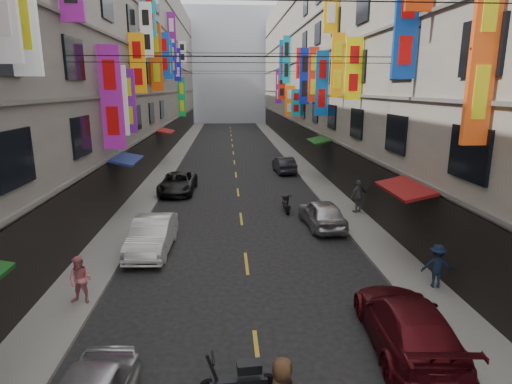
{
  "coord_description": "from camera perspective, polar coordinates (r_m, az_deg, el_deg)",
  "views": [
    {
      "loc": [
        -0.72,
        2.08,
        6.82
      ],
      "look_at": [
        -0.12,
        10.76,
        4.7
      ],
      "focal_mm": 30.0,
      "sensor_mm": 36.0,
      "label": 1
    }
  ],
  "objects": [
    {
      "name": "car_right_mid",
      "position": [
        21.69,
        8.78,
        -2.83
      ],
      "size": [
        1.94,
        4.27,
        1.42
      ],
      "primitive_type": "imported",
      "rotation": [
        0.0,
        0.0,
        3.2
      ],
      "color": "#BBBBC0",
      "rests_on": "ground"
    },
    {
      "name": "scooter_crossing",
      "position": [
        10.5,
        -2.2,
        -23.7
      ],
      "size": [
        1.8,
        0.5,
        1.14
      ],
      "rotation": [
        0.0,
        0.0,
        1.64
      ],
      "color": "black",
      "rests_on": "ground"
    },
    {
      "name": "pedestrian_lfar",
      "position": [
        14.92,
        -22.37,
        -10.78
      ],
      "size": [
        0.83,
        0.64,
        1.56
      ],
      "primitive_type": "imported",
      "rotation": [
        0.0,
        0.0,
        -0.16
      ],
      "color": "#D37079",
      "rests_on": "sidewalk_left"
    },
    {
      "name": "car_left_far",
      "position": [
        28.94,
        -10.38,
        1.18
      ],
      "size": [
        2.39,
        4.88,
        1.33
      ],
      "primitive_type": "imported",
      "rotation": [
        0.0,
        0.0,
        -0.04
      ],
      "color": "black",
      "rests_on": "ground"
    },
    {
      "name": "scooter_far_right",
      "position": [
        24.26,
        4.04,
        -1.59
      ],
      "size": [
        0.5,
        1.8,
        1.14
      ],
      "rotation": [
        0.0,
        0.0,
        3.15
      ],
      "color": "black",
      "rests_on": "ground"
    },
    {
      "name": "car_right_far",
      "position": [
        35.43,
        3.76,
        3.64
      ],
      "size": [
        1.65,
        4.08,
        1.32
      ],
      "primitive_type": "imported",
      "rotation": [
        0.0,
        0.0,
        3.21
      ],
      "color": "#27272F",
      "rests_on": "ground"
    },
    {
      "name": "building_row_left",
      "position": [
        41.57,
        -20.57,
        16.53
      ],
      "size": [
        10.14,
        90.0,
        19.0
      ],
      "color": "gray",
      "rests_on": "ground"
    },
    {
      "name": "sidewalk_right",
      "position": [
        41.05,
        5.53,
        4.14
      ],
      "size": [
        2.0,
        90.0,
        0.12
      ],
      "primitive_type": "cube",
      "color": "slate",
      "rests_on": "ground"
    },
    {
      "name": "pedestrian_rnear",
      "position": [
        16.12,
        22.99,
        -9.05
      ],
      "size": [
        1.1,
        0.77,
        1.54
      ],
      "primitive_type": "imported",
      "rotation": [
        0.0,
        0.0,
        2.86
      ],
      "color": "#121C32",
      "rests_on": "sidewalk_right"
    },
    {
      "name": "overhead_cables",
      "position": [
        28.0,
        -2.6,
        17.73
      ],
      "size": [
        14.0,
        38.04,
        1.24
      ],
      "color": "black",
      "rests_on": "ground"
    },
    {
      "name": "shop_signage",
      "position": [
        32.78,
        -3.09,
        17.63
      ],
      "size": [
        14.0,
        55.0,
        11.8
      ],
      "color": "blue",
      "rests_on": "ground"
    },
    {
      "name": "sidewalk_left",
      "position": [
        40.84,
        -11.36,
        3.89
      ],
      "size": [
        2.0,
        90.0,
        0.12
      ],
      "primitive_type": "cube",
      "color": "slate",
      "rests_on": "ground"
    },
    {
      "name": "car_left_mid",
      "position": [
        18.77,
        -13.7,
        -5.62
      ],
      "size": [
        1.71,
        4.54,
        1.48
      ],
      "primitive_type": "imported",
      "rotation": [
        0.0,
        0.0,
        -0.03
      ],
      "color": "silver",
      "rests_on": "ground"
    },
    {
      "name": "building_row_right",
      "position": [
        41.98,
        14.3,
        16.92
      ],
      "size": [
        10.14,
        90.0,
        19.0
      ],
      "color": "#A59B8A",
      "rests_on": "ground"
    },
    {
      "name": "haze_block",
      "position": [
        90.02,
        -3.64,
        16.32
      ],
      "size": [
        18.0,
        8.0,
        22.0
      ],
      "primitive_type": "cube",
      "color": "#B3B9C7",
      "rests_on": "ground"
    },
    {
      "name": "car_right_near",
      "position": [
        12.57,
        19.46,
        -16.22
      ],
      "size": [
        2.39,
        5.07,
        1.43
      ],
      "primitive_type": "imported",
      "rotation": [
        0.0,
        0.0,
        3.06
      ],
      "color": "#510E15",
      "rests_on": "ground"
    },
    {
      "name": "street_awnings",
      "position": [
        24.23,
        -5.21,
        4.56
      ],
      "size": [
        13.99,
        35.2,
        0.41
      ],
      "color": "#134A16",
      "rests_on": "ground"
    },
    {
      "name": "lane_markings",
      "position": [
        37.55,
        -2.8,
        3.21
      ],
      "size": [
        0.12,
        80.2,
        0.01
      ],
      "color": "gold",
      "rests_on": "ground"
    },
    {
      "name": "pedestrian_rfar",
      "position": [
        24.15,
        13.49,
        -0.55
      ],
      "size": [
        1.24,
        1.02,
        1.84
      ],
      "primitive_type": "imported",
      "rotation": [
        0.0,
        0.0,
        3.59
      ],
      "color": "#5B5B5E",
      "rests_on": "sidewalk_right"
    }
  ]
}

